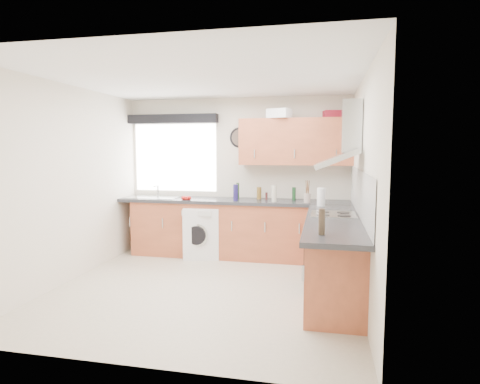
% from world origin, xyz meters
% --- Properties ---
extents(ground_plane, '(3.60, 3.60, 0.00)m').
position_xyz_m(ground_plane, '(0.00, 0.00, 0.00)').
color(ground_plane, beige).
extents(ceiling, '(3.60, 3.60, 0.02)m').
position_xyz_m(ceiling, '(0.00, 0.00, 2.50)').
color(ceiling, white).
rests_on(ceiling, wall_back).
extents(wall_back, '(3.60, 0.02, 2.50)m').
position_xyz_m(wall_back, '(0.00, 1.80, 1.25)').
color(wall_back, silver).
rests_on(wall_back, ground_plane).
extents(wall_front, '(3.60, 0.02, 2.50)m').
position_xyz_m(wall_front, '(0.00, -1.80, 1.25)').
color(wall_front, silver).
rests_on(wall_front, ground_plane).
extents(wall_left, '(0.02, 3.60, 2.50)m').
position_xyz_m(wall_left, '(-1.80, 0.00, 1.25)').
color(wall_left, silver).
rests_on(wall_left, ground_plane).
extents(wall_right, '(0.02, 3.60, 2.50)m').
position_xyz_m(wall_right, '(1.80, 0.00, 1.25)').
color(wall_right, silver).
rests_on(wall_right, ground_plane).
extents(window, '(1.40, 0.02, 1.10)m').
position_xyz_m(window, '(-1.05, 1.79, 1.55)').
color(window, white).
rests_on(window, wall_back).
extents(window_blind, '(1.50, 0.18, 0.14)m').
position_xyz_m(window_blind, '(-1.05, 1.70, 2.18)').
color(window_blind, black).
rests_on(window_blind, wall_back).
extents(splashback, '(0.01, 3.00, 0.54)m').
position_xyz_m(splashback, '(1.79, 0.30, 1.18)').
color(splashback, white).
rests_on(splashback, wall_right).
extents(base_cab_back, '(3.00, 0.58, 0.86)m').
position_xyz_m(base_cab_back, '(-0.10, 1.51, 0.43)').
color(base_cab_back, '#9A4A2D').
rests_on(base_cab_back, ground_plane).
extents(base_cab_corner, '(0.60, 0.60, 0.86)m').
position_xyz_m(base_cab_corner, '(1.50, 1.50, 0.43)').
color(base_cab_corner, '#9A4A2D').
rests_on(base_cab_corner, ground_plane).
extents(base_cab_right, '(0.58, 2.10, 0.86)m').
position_xyz_m(base_cab_right, '(1.51, 0.15, 0.43)').
color(base_cab_right, '#9A4A2D').
rests_on(base_cab_right, ground_plane).
extents(worktop_back, '(3.60, 0.62, 0.05)m').
position_xyz_m(worktop_back, '(0.00, 1.50, 0.89)').
color(worktop_back, '#222327').
rests_on(worktop_back, base_cab_back).
extents(worktop_right, '(0.62, 2.42, 0.05)m').
position_xyz_m(worktop_right, '(1.50, 0.00, 0.89)').
color(worktop_right, '#222327').
rests_on(worktop_right, base_cab_right).
extents(sink, '(0.84, 0.46, 0.10)m').
position_xyz_m(sink, '(-1.33, 1.50, 0.95)').
color(sink, '#AFB5B7').
rests_on(sink, worktop_back).
extents(oven, '(0.56, 0.58, 0.85)m').
position_xyz_m(oven, '(1.50, 0.30, 0.42)').
color(oven, black).
rests_on(oven, ground_plane).
extents(hob_plate, '(0.52, 0.52, 0.01)m').
position_xyz_m(hob_plate, '(1.50, 0.30, 0.92)').
color(hob_plate, '#AFB5B7').
rests_on(hob_plate, worktop_right).
extents(extractor_hood, '(0.52, 0.78, 0.66)m').
position_xyz_m(extractor_hood, '(1.60, 0.30, 1.77)').
color(extractor_hood, '#AFB5B7').
rests_on(extractor_hood, wall_right).
extents(upper_cabinets, '(1.70, 0.35, 0.70)m').
position_xyz_m(upper_cabinets, '(0.95, 1.62, 1.80)').
color(upper_cabinets, '#9A4A2D').
rests_on(upper_cabinets, wall_back).
extents(washing_machine, '(0.65, 0.64, 0.79)m').
position_xyz_m(washing_machine, '(-0.48, 1.40, 0.40)').
color(washing_machine, white).
rests_on(washing_machine, ground_plane).
extents(wall_clock, '(0.33, 0.04, 0.33)m').
position_xyz_m(wall_clock, '(0.05, 1.78, 1.87)').
color(wall_clock, black).
rests_on(wall_clock, wall_back).
extents(casserole, '(0.39, 0.33, 0.14)m').
position_xyz_m(casserole, '(0.71, 1.52, 2.22)').
color(casserole, white).
rests_on(casserole, upper_cabinets).
extents(storage_box, '(0.29, 0.26, 0.11)m').
position_xyz_m(storage_box, '(1.48, 1.72, 2.21)').
color(storage_box, '#A21A2F').
rests_on(storage_box, upper_cabinets).
extents(utensil_pot, '(0.10, 0.10, 0.13)m').
position_xyz_m(utensil_pot, '(1.15, 1.35, 0.98)').
color(utensil_pot, '#A58F85').
rests_on(utensil_pot, worktop_back).
extents(kitchen_roll, '(0.14, 0.14, 0.25)m').
position_xyz_m(kitchen_roll, '(1.35, 1.05, 1.03)').
color(kitchen_roll, white).
rests_on(kitchen_roll, worktop_right).
extents(tomato_cluster, '(0.17, 0.17, 0.06)m').
position_xyz_m(tomato_cluster, '(-0.69, 1.30, 0.94)').
color(tomato_cluster, red).
rests_on(tomato_cluster, worktop_back).
extents(jar_0, '(0.04, 0.04, 0.11)m').
position_xyz_m(jar_0, '(0.52, 1.58, 0.97)').
color(jar_0, '#3D1616').
rests_on(jar_0, worktop_back).
extents(jar_1, '(0.08, 0.08, 0.25)m').
position_xyz_m(jar_1, '(0.66, 1.36, 1.03)').
color(jar_1, '#BDB6A1').
rests_on(jar_1, worktop_back).
extents(jar_2, '(0.07, 0.07, 0.19)m').
position_xyz_m(jar_2, '(0.39, 1.63, 1.00)').
color(jar_2, brown).
rests_on(jar_2, worktop_back).
extents(jar_3, '(0.04, 0.04, 0.19)m').
position_xyz_m(jar_3, '(0.94, 1.64, 1.01)').
color(jar_3, maroon).
rests_on(jar_3, worktop_back).
extents(jar_4, '(0.05, 0.05, 0.25)m').
position_xyz_m(jar_4, '(0.06, 1.57, 1.04)').
color(jar_4, '#193713').
rests_on(jar_4, worktop_back).
extents(jar_5, '(0.08, 0.08, 0.25)m').
position_xyz_m(jar_5, '(0.07, 1.36, 1.03)').
color(jar_5, '#1C164C').
rests_on(jar_5, worktop_back).
extents(jar_6, '(0.06, 0.06, 0.20)m').
position_xyz_m(jar_6, '(0.94, 1.62, 1.01)').
color(jar_6, '#163E1C').
rests_on(jar_6, worktop_back).
extents(bottle_0, '(0.06, 0.06, 0.24)m').
position_xyz_m(bottle_0, '(1.37, -0.86, 1.03)').
color(bottle_0, '#392D20').
rests_on(bottle_0, worktop_right).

